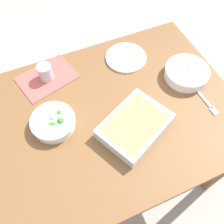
# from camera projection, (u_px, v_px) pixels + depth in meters

# --- Properties ---
(ground_plane) EXTENTS (6.00, 6.00, 0.00)m
(ground_plane) POSITION_uv_depth(u_px,v_px,m) (112.00, 165.00, 1.78)
(ground_plane) COLOR #9E9389
(dining_table) EXTENTS (1.20, 0.90, 0.74)m
(dining_table) POSITION_uv_depth(u_px,v_px,m) (112.00, 121.00, 1.22)
(dining_table) COLOR brown
(dining_table) RESTS_ON ground_plane
(placemat) EXTENTS (0.32, 0.27, 0.00)m
(placemat) POSITION_uv_depth(u_px,v_px,m) (47.00, 78.00, 1.26)
(placemat) COLOR #B24C47
(placemat) RESTS_ON dining_table
(stew_bowl) EXTENTS (0.22, 0.22, 0.06)m
(stew_bowl) POSITION_uv_depth(u_px,v_px,m) (187.00, 73.00, 1.23)
(stew_bowl) COLOR white
(stew_bowl) RESTS_ON dining_table
(broccoli_bowl) EXTENTS (0.20, 0.20, 0.06)m
(broccoli_bowl) POSITION_uv_depth(u_px,v_px,m) (53.00, 122.00, 1.09)
(broccoli_bowl) COLOR white
(broccoli_bowl) RESTS_ON dining_table
(baking_dish) EXTENTS (0.37, 0.33, 0.06)m
(baking_dish) POSITION_uv_depth(u_px,v_px,m) (135.00, 125.00, 1.07)
(baking_dish) COLOR silver
(baking_dish) RESTS_ON dining_table
(drink_cup) EXTENTS (0.07, 0.07, 0.08)m
(drink_cup) POSITION_uv_depth(u_px,v_px,m) (46.00, 73.00, 1.22)
(drink_cup) COLOR #B2BCC6
(drink_cup) RESTS_ON dining_table
(side_plate) EXTENTS (0.22, 0.22, 0.01)m
(side_plate) POSITION_uv_depth(u_px,v_px,m) (126.00, 58.00, 1.32)
(side_plate) COLOR white
(side_plate) RESTS_ON dining_table
(spoon_by_stew) EXTENTS (0.16, 0.11, 0.01)m
(spoon_by_stew) POSITION_uv_depth(u_px,v_px,m) (177.00, 75.00, 1.26)
(spoon_by_stew) COLOR silver
(spoon_by_stew) RESTS_ON dining_table
(fork_on_table) EXTENTS (0.03, 0.18, 0.01)m
(fork_on_table) POSITION_uv_depth(u_px,v_px,m) (207.00, 103.00, 1.17)
(fork_on_table) COLOR silver
(fork_on_table) RESTS_ON dining_table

